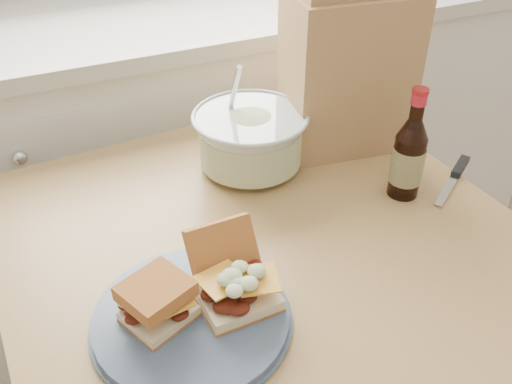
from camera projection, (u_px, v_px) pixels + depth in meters
name	position (u px, v px, depth m)	size (l,w,h in m)	color
cabinet_run	(191.00, 148.00, 1.85)	(2.50, 0.64, 0.94)	white
dining_table	(268.00, 286.00, 1.10)	(0.98, 0.98, 0.77)	tan
plate	(192.00, 319.00, 0.87)	(0.30, 0.30, 0.02)	#455670
sandwich_left	(157.00, 301.00, 0.84)	(0.12, 0.12, 0.07)	beige
sandwich_right	(232.00, 276.00, 0.89)	(0.12, 0.16, 0.10)	beige
coleslaw_bowl	(250.00, 141.00, 1.19)	(0.24, 0.24, 0.24)	#B4C2BD
beer_bottle	(409.00, 157.00, 1.10)	(0.06, 0.06, 0.23)	black
knife	(457.00, 172.00, 1.20)	(0.17, 0.13, 0.01)	silver
paper_bag	(347.00, 72.00, 1.22)	(0.26, 0.17, 0.34)	#AC7A53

